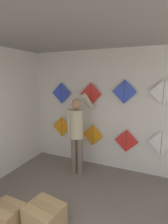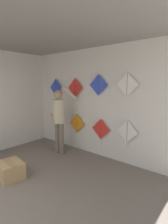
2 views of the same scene
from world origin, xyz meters
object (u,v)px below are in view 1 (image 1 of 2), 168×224
object	(u,v)px
shopkeeper	(77,129)
kite_6	(124,92)
cardboard_box	(45,216)
kite_2	(126,143)
kite_3	(161,144)
kite_5	(91,94)
cardboard_box_spare	(7,214)
kite_0	(62,127)
kite_7	(164,92)
kite_4	(61,93)
kite_1	(93,135)

from	to	relation	value
shopkeeper	kite_6	bearing A→B (deg)	29.05
cardboard_box	kite_6	world-z (taller)	kite_6
shopkeeper	kite_2	world-z (taller)	shopkeeper
shopkeeper	kite_3	xyz separation A→B (m)	(1.74, 0.50, -0.26)
cardboard_box	kite_5	distance (m)	2.61
kite_3	kite_6	xyz separation A→B (m)	(-0.83, 0.00, 1.08)
cardboard_box_spare	kite_6	bearing A→B (deg)	59.98
shopkeeper	cardboard_box_spare	xyz separation A→B (m)	(-0.37, -1.72, -0.90)
cardboard_box	kite_6	bearing A→B (deg)	70.99
kite_0	kite_2	xyz separation A→B (m)	(1.70, -0.00, -0.18)
kite_0	kite_7	distance (m)	2.59
kite_3	kite_5	world-z (taller)	kite_5
cardboard_box	kite_4	world-z (taller)	kite_4
cardboard_box	cardboard_box_spare	distance (m)	0.60
kite_1	kite_7	xyz separation A→B (m)	(1.51, 0.00, 1.10)
kite_5	kite_6	xyz separation A→B (m)	(0.79, 0.00, 0.08)
cardboard_box	kite_2	world-z (taller)	kite_2
kite_0	shopkeeper	bearing A→B (deg)	-35.73
kite_2	kite_7	size ratio (longest dim) A/B	1.39
kite_4	kite_6	bearing A→B (deg)	0.00
kite_1	kite_4	world-z (taller)	kite_4
shopkeeper	cardboard_box_spare	distance (m)	1.98
kite_1	kite_6	world-z (taller)	kite_6
kite_3	kite_4	world-z (taller)	kite_4
kite_4	kite_7	distance (m)	2.38
kite_4	kite_5	distance (m)	0.81
kite_1	kite_0	bearing A→B (deg)	180.00
kite_5	kite_7	distance (m)	1.57
kite_6	kite_5	bearing A→B (deg)	180.00
kite_0	kite_1	world-z (taller)	kite_0
kite_3	kite_7	distance (m)	1.10
kite_4	kite_0	bearing A→B (deg)	180.00
kite_6	cardboard_box	bearing A→B (deg)	-109.01
cardboard_box	shopkeeper	bearing A→B (deg)	97.66
kite_0	kite_3	size ratio (longest dim) A/B	0.80
cardboard_box	kite_0	world-z (taller)	kite_0
cardboard_box_spare	kite_1	world-z (taller)	kite_1
kite_2	kite_4	size ratio (longest dim) A/B	1.39
kite_7	kite_4	bearing A→B (deg)	180.00
kite_7	cardboard_box	bearing A→B (deg)	-126.00
kite_6	kite_4	bearing A→B (deg)	180.00
kite_1	kite_2	size ratio (longest dim) A/B	0.72
kite_0	kite_1	bearing A→B (deg)	0.00
cardboard_box_spare	kite_1	size ratio (longest dim) A/B	0.86
kite_2	kite_7	distance (m)	1.36
cardboard_box_spare	kite_4	world-z (taller)	kite_4
shopkeeper	cardboard_box	bearing A→B (deg)	-81.80
shopkeeper	kite_0	world-z (taller)	shopkeeper
cardboard_box	kite_0	bearing A→B (deg)	113.71
cardboard_box	kite_0	distance (m)	2.35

